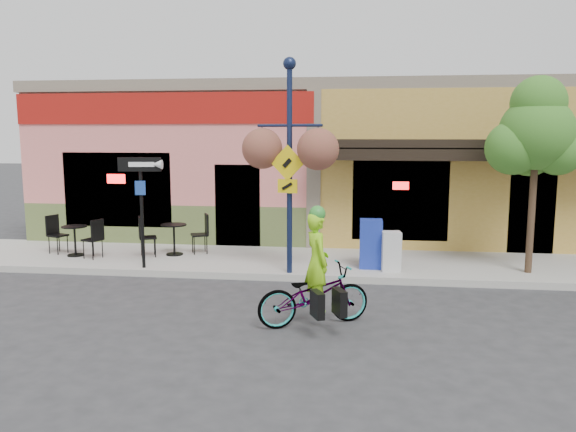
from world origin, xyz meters
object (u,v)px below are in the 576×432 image
at_px(lamp_post, 290,167).
at_px(newspaper_box_blue, 371,244).
at_px(building, 354,160).
at_px(newspaper_box_grey, 391,251).
at_px(cyclist_rider, 317,277).
at_px(bicycle, 314,295).
at_px(one_way_sign, 142,213).
at_px(street_tree, 534,175).

height_order(lamp_post, newspaper_box_blue, lamp_post).
relative_size(building, newspaper_box_grey, 21.27).
xyz_separation_m(building, newspaper_box_blue, (0.44, -6.14, -1.56)).
relative_size(building, lamp_post, 4.05).
xyz_separation_m(cyclist_rider, newspaper_box_grey, (1.36, 3.27, -0.22)).
relative_size(cyclist_rider, lamp_post, 0.36).
bearing_deg(bicycle, cyclist_rider, -114.64).
distance_m(building, cyclist_rider, 9.75).
relative_size(one_way_sign, newspaper_box_grey, 2.85).
bearing_deg(bicycle, street_tree, -75.93).
relative_size(bicycle, street_tree, 0.45).
xyz_separation_m(bicycle, lamp_post, (-0.74, 2.82, 1.90)).
bearing_deg(cyclist_rider, newspaper_box_grey, -47.28).
relative_size(cyclist_rider, newspaper_box_grey, 1.87).
bearing_deg(bicycle, newspaper_box_blue, -40.39).
relative_size(bicycle, cyclist_rider, 1.18).
xyz_separation_m(lamp_post, newspaper_box_grey, (2.16, 0.45, -1.82)).
relative_size(building, street_tree, 4.36).
height_order(lamp_post, street_tree, lamp_post).
relative_size(bicycle, one_way_sign, 0.77).
bearing_deg(building, one_way_sign, -123.97).
height_order(building, street_tree, building).
relative_size(lamp_post, newspaper_box_grey, 5.26).
height_order(building, cyclist_rider, building).
relative_size(newspaper_box_blue, newspaper_box_grey, 1.26).
bearing_deg(building, newspaper_box_grey, -82.24).
height_order(bicycle, cyclist_rider, cyclist_rider).
distance_m(lamp_post, street_tree, 5.12).
bearing_deg(one_way_sign, bicycle, -41.75).
xyz_separation_m(cyclist_rider, street_tree, (4.28, 3.47, 1.44)).
bearing_deg(newspaper_box_grey, bicycle, -119.54).
relative_size(newspaper_box_blue, street_tree, 0.26).
relative_size(cyclist_rider, street_tree, 0.38).
bearing_deg(one_way_sign, lamp_post, -7.04).
bearing_deg(newspaper_box_blue, newspaper_box_grey, -27.08).
bearing_deg(lamp_post, newspaper_box_blue, 35.69).
bearing_deg(newspaper_box_blue, one_way_sign, -173.19).
bearing_deg(building, bicycle, -93.24).
bearing_deg(lamp_post, street_tree, 21.87).
xyz_separation_m(bicycle, newspaper_box_blue, (0.98, 3.49, 0.19)).
xyz_separation_m(bicycle, one_way_sign, (-4.01, 2.87, 0.87)).
bearing_deg(cyclist_rider, bicycle, 65.36).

